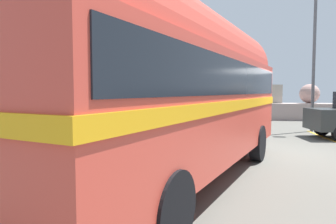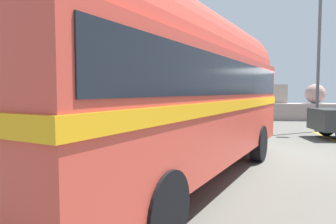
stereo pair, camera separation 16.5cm
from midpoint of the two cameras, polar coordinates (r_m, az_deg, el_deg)
ground at (r=9.67m, az=18.59°, el=-7.55°), size 32.00×26.00×0.02m
breakwater at (r=21.23m, az=12.89°, el=0.73°), size 31.36×2.29×2.47m
vintage_coach at (r=6.34m, az=1.44°, el=5.31°), size 5.27×8.88×3.70m
lamp_post at (r=15.83m, az=25.72°, el=11.34°), size 0.96×0.41×7.27m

